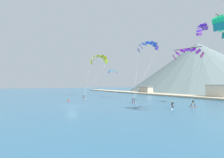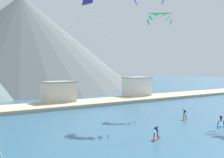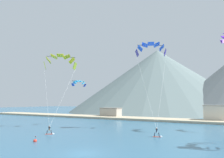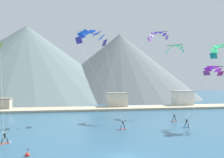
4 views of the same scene
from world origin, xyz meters
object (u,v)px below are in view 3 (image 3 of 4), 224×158
at_px(parafoil_kite_distant_low_drift, 79,83).
at_px(race_marker_buoy, 35,141).
at_px(parafoil_kite_near_lead, 60,60).
at_px(parafoil_kite_mid_center, 151,48).
at_px(kitesurfer_mid_center, 158,134).
at_px(kitesurfer_near_lead, 50,132).

bearing_deg(parafoil_kite_distant_low_drift, race_marker_buoy, -66.45).
bearing_deg(parafoil_kite_distant_low_drift, parafoil_kite_near_lead, -94.01).
bearing_deg(parafoil_kite_mid_center, kitesurfer_mid_center, -65.70).
bearing_deg(parafoil_kite_mid_center, parafoil_kite_near_lead, -158.55).
distance_m(kitesurfer_mid_center, race_marker_buoy, 21.23).
height_order(parafoil_kite_near_lead, race_marker_buoy, parafoil_kite_near_lead).
bearing_deg(race_marker_buoy, kitesurfer_near_lead, 118.92).
xyz_separation_m(kitesurfer_mid_center, race_marker_buoy, (-15.57, -14.43, -0.38)).
distance_m(parafoil_kite_near_lead, parafoil_kite_mid_center, 23.37).
relative_size(parafoil_kite_near_lead, parafoil_kite_mid_center, 0.89).
distance_m(parafoil_kite_distant_low_drift, race_marker_buoy, 28.73).
bearing_deg(race_marker_buoy, parafoil_kite_distant_low_drift, 113.55).
bearing_deg(kitesurfer_mid_center, parafoil_kite_near_lead, 174.76).
bearing_deg(parafoil_kite_mid_center, parafoil_kite_distant_low_drift, -176.56).
bearing_deg(parafoil_kite_distant_low_drift, parafoil_kite_mid_center, 3.44).
xyz_separation_m(kitesurfer_mid_center, parafoil_kite_near_lead, (-26.58, 2.44, 16.55)).
relative_size(kitesurfer_near_lead, race_marker_buoy, 1.68).
bearing_deg(parafoil_kite_distant_low_drift, kitesurfer_near_lead, -68.86).
bearing_deg(kitesurfer_near_lead, parafoil_kite_distant_low_drift, 111.14).
xyz_separation_m(kitesurfer_mid_center, parafoil_kite_distant_low_drift, (-26.07, 9.67, 11.22)).
bearing_deg(parafoil_kite_distant_low_drift, kitesurfer_mid_center, -20.34).
relative_size(parafoil_kite_distant_low_drift, race_marker_buoy, 4.54).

